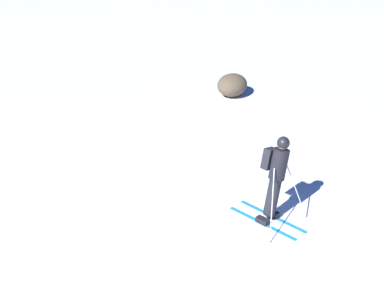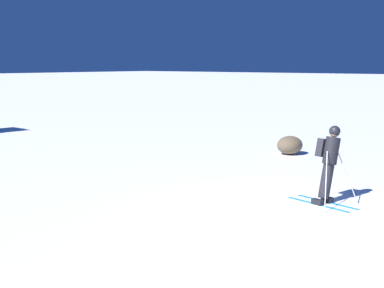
% 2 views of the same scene
% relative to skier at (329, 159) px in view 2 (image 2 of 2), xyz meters
% --- Properties ---
extents(ground_plane, '(300.00, 300.00, 0.00)m').
position_rel_skier_xyz_m(ground_plane, '(-1.34, 0.02, -1.03)').
color(ground_plane, white).
extents(skier, '(1.29, 1.80, 1.86)m').
position_rel_skier_xyz_m(skier, '(0.00, 0.00, 0.00)').
color(skier, '#1E7AC6').
rests_on(skier, ground).
extents(exposed_boulder_0, '(1.03, 0.88, 0.67)m').
position_rel_skier_xyz_m(exposed_boulder_0, '(5.44, 4.02, -0.70)').
color(exposed_boulder_0, brown).
rests_on(exposed_boulder_0, ground).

